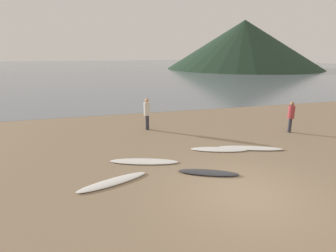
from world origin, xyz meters
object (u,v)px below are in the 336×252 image
object	(u,v)px
surfboard_1	(144,161)
surfboard_3	(219,149)
surfboard_4	(251,148)
person_1	(147,111)
person_0	(291,114)
surfboard_0	(113,182)
surfboard_2	(208,173)

from	to	relation	value
surfboard_1	surfboard_3	world-z (taller)	surfboard_1
surfboard_4	person_1	xyz separation A→B (m)	(-3.54, 4.08, 0.93)
surfboard_3	person_0	world-z (taller)	person_0
surfboard_0	person_1	distance (m)	6.13
surfboard_0	surfboard_1	bearing A→B (deg)	26.95
surfboard_0	person_1	size ratio (longest dim) A/B	1.42
surfboard_3	surfboard_4	size ratio (longest dim) A/B	0.87
surfboard_2	person_1	distance (m)	5.96
surfboard_2	person_1	xyz separation A→B (m)	(-0.84, 5.83, 0.93)
surfboard_1	person_1	xyz separation A→B (m)	(1.03, 4.26, 0.94)
surfboard_3	person_1	world-z (taller)	person_1
surfboard_4	person_0	size ratio (longest dim) A/B	1.70
surfboard_3	person_1	distance (m)	4.52
surfboard_0	surfboard_4	distance (m)	6.01
surfboard_0	surfboard_2	bearing A→B (deg)	-24.27
surfboard_2	surfboard_1	bearing A→B (deg)	164.96
surfboard_3	surfboard_4	bearing A→B (deg)	9.00
surfboard_3	surfboard_4	world-z (taller)	surfboard_4
surfboard_2	surfboard_3	distance (m)	2.40
surfboard_1	surfboard_2	bearing A→B (deg)	-21.72
person_1	surfboard_4	bearing A→B (deg)	-34.92
surfboard_1	person_1	distance (m)	4.48
surfboard_2	person_0	world-z (taller)	person_0
surfboard_1	surfboard_4	bearing A→B (deg)	20.52
person_0	person_1	size ratio (longest dim) A/B	0.94
surfboard_1	person_0	bearing A→B (deg)	31.40
surfboard_1	surfboard_2	xyz separation A→B (m)	(1.87, -1.56, 0.01)
person_0	person_1	xyz separation A→B (m)	(-6.75, 2.44, 0.06)
surfboard_1	surfboard_2	world-z (taller)	surfboard_2
surfboard_1	person_0	distance (m)	8.03
surfboard_3	person_0	distance (m)	4.85
surfboard_0	surfboard_3	size ratio (longest dim) A/B	1.01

